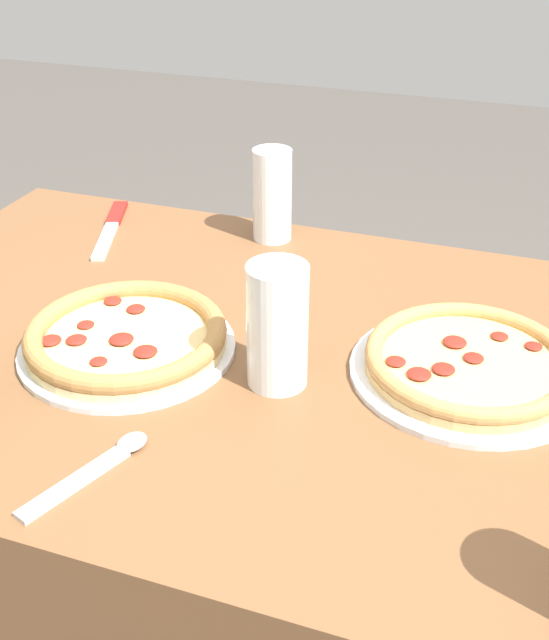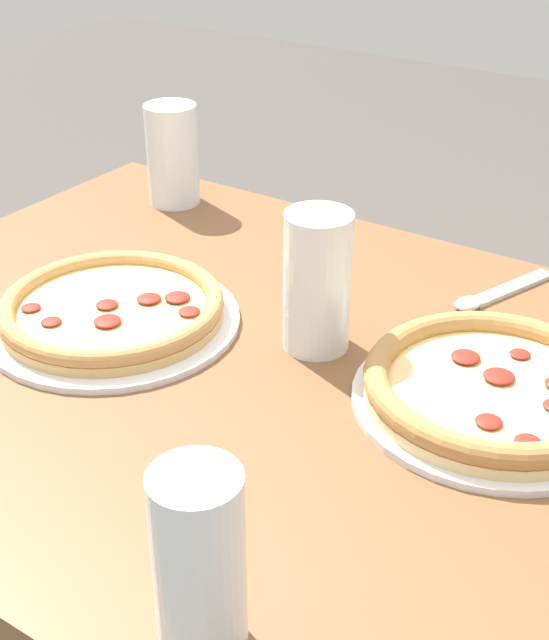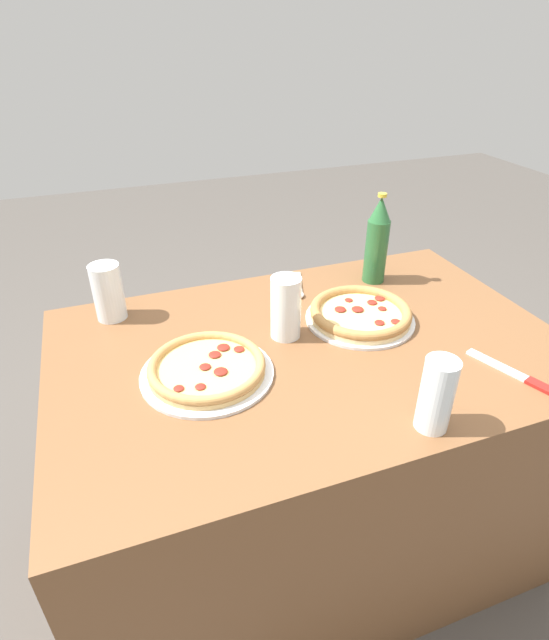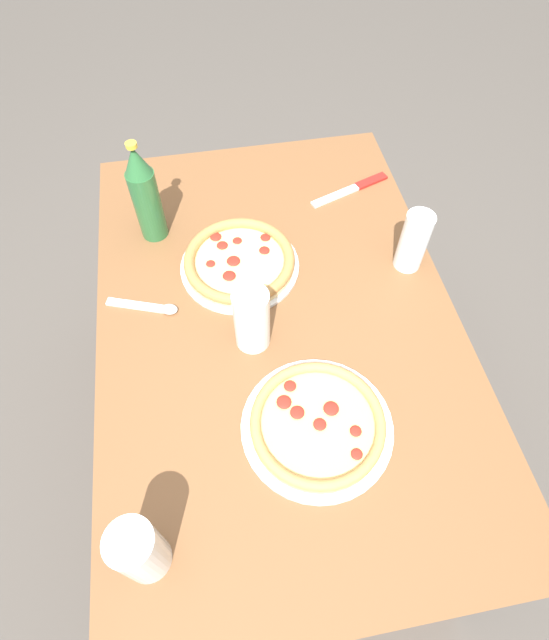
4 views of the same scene
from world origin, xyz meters
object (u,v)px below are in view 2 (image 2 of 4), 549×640
Objects in this scene: glass_iced_tea at (317,288)px; spoon at (492,295)px; glass_cola at (200,574)px; pizza_salami at (494,388)px; glass_water at (173,157)px; pizza_veggie at (112,310)px.

spoon is (0.12, 0.21, -0.07)m from glass_iced_tea.
glass_cola is 0.94× the size of spoon.
glass_water reaches higher than pizza_salami.
pizza_salami is 1.72× the size of spoon.
pizza_veggie is 1.04× the size of pizza_salami.
glass_water is at bearing 118.20° from pizza_veggie.
glass_iced_tea is at bearing 179.90° from pizza_salami.
glass_water is 0.95× the size of glass_iced_tea.
pizza_veggie is at bearing -61.80° from glass_water.
spoon is at bearing 41.49° from pizza_veggie.
glass_iced_tea is 0.26m from spoon.
pizza_salami is 1.84× the size of glass_cola.
pizza_salami is at bearing 81.30° from glass_cola.
pizza_veggie is 1.80× the size of spoon.
pizza_salami is (0.43, 0.09, 0.00)m from pizza_veggie.
glass_iced_tea reaches higher than glass_cola.
glass_cola is at bearing -49.37° from glass_water.
spoon is (0.52, -0.03, -0.07)m from glass_water.
glass_iced_tea is at bearing -31.00° from glass_water.
glass_cola is (-0.06, -0.40, 0.05)m from pizza_salami.
pizza_veggie is at bearing -168.10° from pizza_salami.
glass_cola is 0.97× the size of glass_iced_tea.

